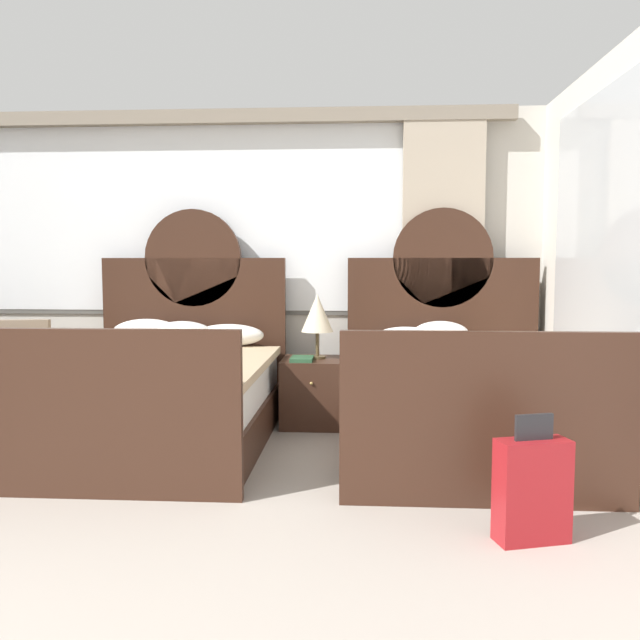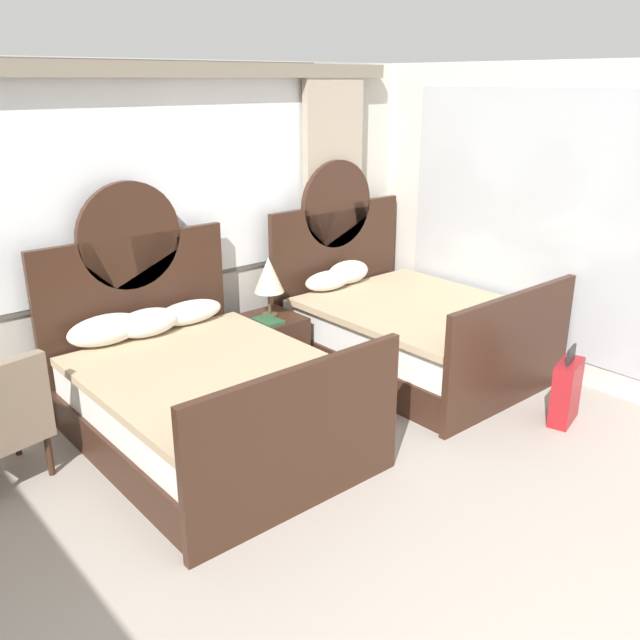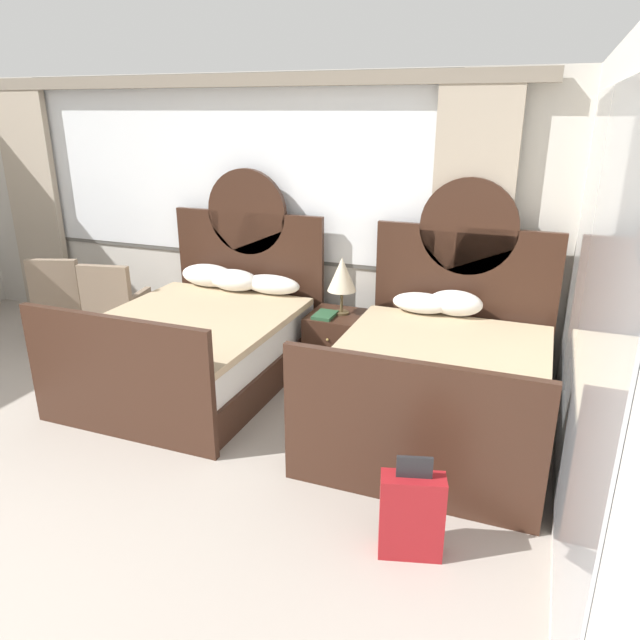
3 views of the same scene
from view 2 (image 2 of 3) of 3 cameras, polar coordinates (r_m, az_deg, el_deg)
name	(u,v)px [view 2 (image 2 of 3)]	position (r m, az deg, el deg)	size (l,w,h in m)	color
wall_back_window	(79,230)	(5.53, -19.72, 7.15)	(6.78, 0.22, 2.70)	beige
wall_right_mirror	(605,234)	(6.06, 22.95, 6.71)	(0.08, 4.96, 2.70)	beige
bed_near_window	(203,395)	(5.01, -9.86, -6.27)	(1.63, 2.17, 1.82)	#382116
bed_near_mirror	(408,329)	(6.28, 7.42, -0.73)	(1.63, 2.17, 1.82)	#382116
nightstand_between_beds	(270,346)	(6.10, -4.25, -2.23)	(0.52, 0.55, 0.56)	#382116
table_lamp_on_nightstand	(269,276)	(5.93, -4.36, 3.76)	(0.27, 0.27, 0.54)	brown
book_on_nightstand	(268,321)	(5.87, -4.40, -0.08)	(0.18, 0.26, 0.03)	#285133
armchair_by_window_left	(1,419)	(4.88, -25.34, -7.55)	(0.62, 0.62, 0.90)	#84705B
suitcase_on_floor	(566,392)	(5.62, 20.07, -5.70)	(0.38, 0.24, 0.63)	maroon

